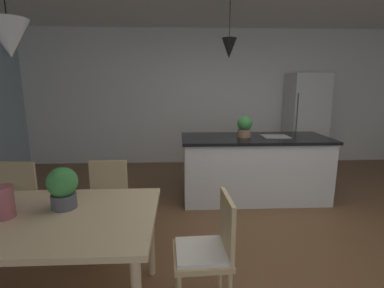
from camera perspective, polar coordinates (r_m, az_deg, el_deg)
ground_plane at (r=3.29m, az=15.37°, el=-18.70°), size 10.00×8.40×0.04m
wall_back_kitchen at (r=6.02m, az=6.54°, el=9.14°), size 10.00×0.12×2.70m
dining_table at (r=2.37m, az=-33.41°, el=-13.39°), size 2.04×0.98×0.76m
chair_far_right at (r=3.02m, az=-16.69°, el=-11.14°), size 0.41×0.41×0.87m
chair_far_left at (r=3.36m, az=-32.27°, el=-10.15°), size 0.43×0.43×0.87m
chair_kitchen_end at (r=2.18m, az=3.30°, el=-20.21°), size 0.42×0.42×0.87m
kitchen_island at (r=4.21m, az=12.18°, el=-4.50°), size 2.06×0.86×0.91m
refrigerator at (r=6.12m, az=21.54°, el=4.34°), size 0.70×0.67×1.83m
pendant_over_table at (r=2.14m, az=-32.63°, el=17.37°), size 0.25×0.25×0.91m
pendant_over_island_main at (r=3.99m, az=7.40°, el=18.41°), size 0.20×0.20×0.74m
potted_plant_on_island at (r=4.05m, az=10.42°, el=3.48°), size 0.21×0.21×0.30m
potted_plant_on_table at (r=2.24m, az=-24.36°, el=-7.76°), size 0.21×0.21×0.30m
vase_on_dining_table at (r=2.29m, az=-33.44°, el=-9.63°), size 0.13×0.13×0.22m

